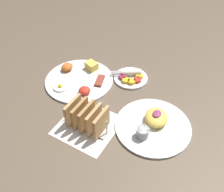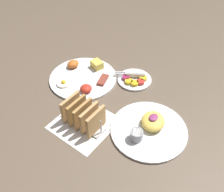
% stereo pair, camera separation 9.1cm
% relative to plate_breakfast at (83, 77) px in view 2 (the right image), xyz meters
% --- Properties ---
extents(ground_plane, '(3.00, 3.00, 0.00)m').
position_rel_plate_breakfast_xyz_m(ground_plane, '(-0.07, -0.20, -0.01)').
color(ground_plane, brown).
extents(napkin_flat, '(0.22, 0.22, 0.00)m').
position_rel_plate_breakfast_xyz_m(napkin_flat, '(-0.21, -0.19, -0.01)').
color(napkin_flat, white).
rests_on(napkin_flat, ground_plane).
extents(plate_breakfast, '(0.32, 0.32, 0.05)m').
position_rel_plate_breakfast_xyz_m(plate_breakfast, '(0.00, 0.00, 0.00)').
color(plate_breakfast, white).
rests_on(plate_breakfast, ground_plane).
extents(plate_condiments, '(0.16, 0.17, 0.04)m').
position_rel_plate_breakfast_xyz_m(plate_condiments, '(0.13, -0.20, 0.00)').
color(plate_condiments, white).
rests_on(plate_condiments, ground_plane).
extents(plate_foreground, '(0.30, 0.30, 0.06)m').
position_rel_plate_breakfast_xyz_m(plate_foreground, '(-0.08, -0.41, 0.00)').
color(plate_foreground, white).
rests_on(plate_foreground, ground_plane).
extents(toast_rack, '(0.10, 0.18, 0.10)m').
position_rel_plate_breakfast_xyz_m(toast_rack, '(-0.21, -0.19, 0.04)').
color(toast_rack, '#B7B7BC').
rests_on(toast_rack, ground_plane).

